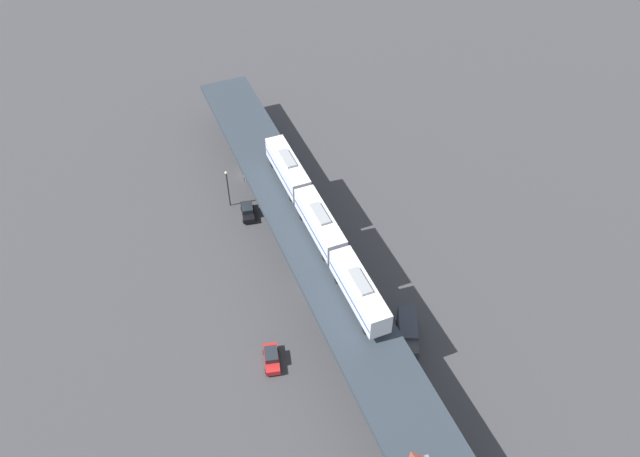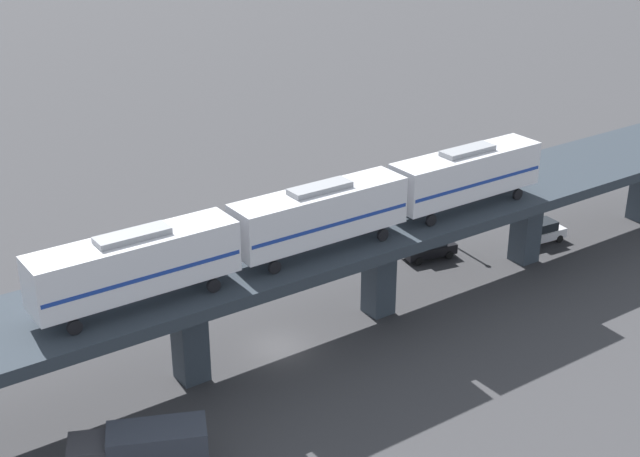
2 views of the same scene
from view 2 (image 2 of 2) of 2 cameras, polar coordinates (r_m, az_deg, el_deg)
name	(u,v)px [view 2 (image 2 of 2)]	position (r m, az deg, el deg)	size (l,w,h in m)	color
ground_plane	(279,347)	(60.52, -2.66, -7.59)	(400.00, 400.00, 0.00)	#38383A
elevated_viaduct	(279,265)	(57.64, -2.63, -2.32)	(26.27, 91.86, 7.13)	#283039
subway_train	(320,213)	(56.24, 0.00, 0.97)	(10.04, 37.03, 4.45)	silver
street_car_white	(541,232)	(77.34, 13.94, -0.21)	(2.28, 4.55, 1.89)	silver
street_car_red	(86,315)	(64.47, -14.74, -5.36)	(2.07, 4.46, 1.89)	#AD1E1E
street_car_black	(429,247)	(72.84, 7.01, -1.19)	(1.98, 4.42, 1.89)	black
delivery_truck	(142,452)	(49.28, -11.35, -13.88)	(3.81, 7.52, 3.20)	#333338
street_lamp	(446,195)	(74.99, 8.08, 2.14)	(0.44, 0.44, 6.94)	black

